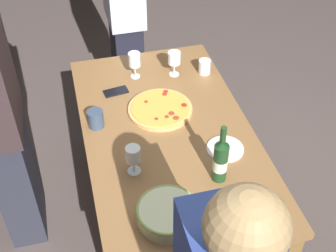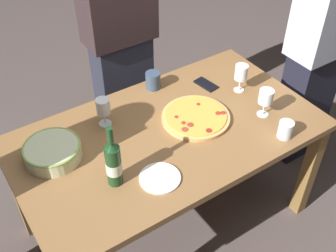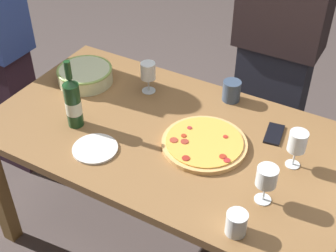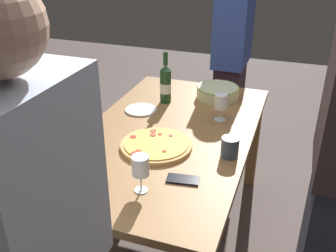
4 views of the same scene
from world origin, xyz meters
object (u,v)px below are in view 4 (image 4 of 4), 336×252
at_px(side_plate, 141,110).
at_px(cup_amber, 230,147).
at_px(dining_table, 168,147).
at_px(cup_ceramic, 62,156).
at_px(wine_glass_near_pizza, 140,167).
at_px(wine_glass_by_bottle, 93,153).
at_px(person_guest_left, 231,61).
at_px(serving_bowl, 218,92).
at_px(wine_glass_far_left, 221,103).
at_px(wine_bottle, 166,84).
at_px(cell_phone, 183,180).
at_px(pizza, 155,145).

bearing_deg(side_plate, cup_amber, 60.50).
bearing_deg(dining_table, cup_ceramic, -37.05).
height_order(wine_glass_near_pizza, wine_glass_by_bottle, wine_glass_near_pizza).
xyz_separation_m(dining_table, wine_glass_near_pizza, (0.54, 0.07, 0.21)).
xyz_separation_m(side_plate, person_guest_left, (-0.97, 0.36, 0.06)).
bearing_deg(wine_glass_by_bottle, wine_glass_near_pizza, 81.14).
xyz_separation_m(serving_bowl, wine_glass_far_left, (0.32, 0.09, 0.06)).
relative_size(wine_glass_by_bottle, cup_ceramic, 1.76).
distance_m(dining_table, person_guest_left, 1.20).
distance_m(wine_bottle, wine_glass_near_pizza, 0.96).
distance_m(dining_table, cell_phone, 0.48).
height_order(cup_amber, person_guest_left, person_guest_left).
xyz_separation_m(wine_bottle, person_guest_left, (-0.80, 0.27, -0.06)).
relative_size(wine_bottle, wine_glass_far_left, 2.06).
bearing_deg(cup_amber, wine_bottle, -135.32).
height_order(dining_table, wine_bottle, wine_bottle).
relative_size(side_plate, person_guest_left, 0.12).
height_order(wine_glass_near_pizza, cup_ceramic, wine_glass_near_pizza).
bearing_deg(person_guest_left, cell_phone, 9.13).
bearing_deg(person_guest_left, side_plate, -15.06).
height_order(wine_glass_by_bottle, cup_ceramic, wine_glass_by_bottle).
xyz_separation_m(dining_table, person_guest_left, (-1.18, 0.11, 0.16)).
distance_m(cup_amber, person_guest_left, 1.35).
relative_size(wine_bottle, side_plate, 1.69).
distance_m(serving_bowl, person_guest_left, 0.62).
relative_size(cup_amber, cup_ceramic, 1.11).
bearing_deg(person_guest_left, wine_bottle, -13.07).
height_order(serving_bowl, wine_bottle, wine_bottle).
height_order(pizza, wine_bottle, wine_bottle).
relative_size(side_plate, cell_phone, 1.34).
xyz_separation_m(cup_amber, side_plate, (-0.35, -0.62, -0.05)).
xyz_separation_m(wine_glass_by_bottle, person_guest_left, (-1.69, 0.28, -0.05)).
bearing_deg(side_plate, serving_bowl, 131.66).
relative_size(pizza, cup_amber, 3.61).
bearing_deg(wine_glass_far_left, wine_bottle, -110.48).
xyz_separation_m(pizza, cup_amber, (-0.04, 0.37, 0.04)).
bearing_deg(cell_phone, wine_glass_near_pizza, -56.63).
bearing_deg(wine_glass_near_pizza, wine_glass_by_bottle, -98.86).
bearing_deg(cell_phone, serving_bowl, 175.53).
bearing_deg(wine_glass_near_pizza, cup_ceramic, -98.95).
distance_m(pizza, wine_glass_by_bottle, 0.38).
bearing_deg(pizza, cup_ceramic, -49.96).
xyz_separation_m(wine_glass_near_pizza, person_guest_left, (-1.73, 0.04, -0.06)).
height_order(wine_bottle, wine_glass_far_left, wine_bottle).
xyz_separation_m(wine_glass_near_pizza, wine_glass_far_left, (-0.79, 0.16, -0.01)).
distance_m(wine_glass_near_pizza, cup_ceramic, 0.44).
bearing_deg(wine_glass_far_left, dining_table, -43.93).
distance_m(serving_bowl, wine_bottle, 0.36).
bearing_deg(dining_table, pizza, -1.62).
distance_m(wine_glass_by_bottle, side_plate, 0.73).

